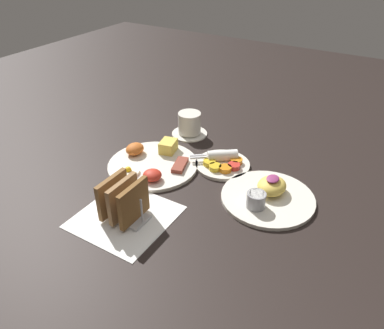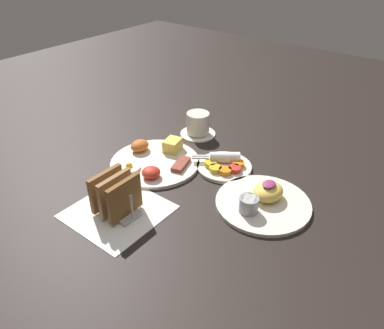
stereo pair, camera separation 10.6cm
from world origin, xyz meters
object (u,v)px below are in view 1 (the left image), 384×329
Objects in this scene: plate_breakfast at (152,163)px; plate_foreground at (268,195)px; plate_condiments at (222,163)px; toast_rack at (123,200)px; coffee_cup at (190,125)px.

plate_foreground is at bearing -86.17° from plate_breakfast.
plate_condiments is 1.49× the size of toast_rack.
coffee_cup is at bearing 2.46° from plate_breakfast.
coffee_cup is at bearing 60.59° from plate_foreground.
plate_breakfast is 0.23m from coffee_cup.
plate_foreground is (-0.08, -0.17, 0.00)m from plate_condiments.
plate_breakfast is at bearing -177.54° from coffee_cup.
toast_rack reaches higher than plate_condiments.
plate_breakfast is 2.20× the size of coffee_cup.
plate_breakfast is at bearing 19.84° from toast_rack.
coffee_cup reaches higher than plate_breakfast.
plate_condiments is 1.44× the size of coffee_cup.
plate_breakfast is 1.09× the size of plate_foreground.
plate_foreground is 2.08× the size of toast_rack.
plate_foreground is at bearing -47.86° from toast_rack.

